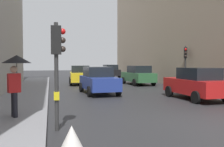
# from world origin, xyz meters

# --- Properties ---
(ground_plane) EXTENTS (120.00, 120.00, 0.00)m
(ground_plane) POSITION_xyz_m (0.00, 0.00, 0.00)
(ground_plane) COLOR #28282B
(sidewalk_kerb) EXTENTS (2.62, 40.00, 0.16)m
(sidewalk_kerb) POSITION_xyz_m (-6.64, 6.00, 0.08)
(sidewalk_kerb) COLOR gray
(sidewalk_kerb) RESTS_ON ground
(building_facade_right) EXTENTS (12.00, 32.60, 13.25)m
(building_facade_right) POSITION_xyz_m (11.33, 15.29, 6.62)
(building_facade_right) COLOR gray
(building_facade_right) RESTS_ON ground
(traffic_light_near_left) EXTENTS (0.43, 0.25, 3.22)m
(traffic_light_near_left) POSITION_xyz_m (-5.00, 0.13, 2.22)
(traffic_light_near_left) COLOR #2D2D2D
(traffic_light_near_left) RESTS_ON ground
(traffic_light_mid_street) EXTENTS (0.35, 0.45, 3.32)m
(traffic_light_mid_street) POSITION_xyz_m (5.02, 10.09, 2.29)
(traffic_light_mid_street) COLOR #2D2D2D
(traffic_light_mid_street) RESTS_ON ground
(car_green_estate) EXTENTS (2.25, 4.32, 1.76)m
(car_green_estate) POSITION_xyz_m (2.69, 14.37, 0.88)
(car_green_estate) COLOR #2D6038
(car_green_estate) RESTS_ON ground
(car_blue_van) EXTENTS (2.21, 4.30, 1.76)m
(car_blue_van) POSITION_xyz_m (-2.13, 8.65, 0.88)
(car_blue_van) COLOR navy
(car_blue_van) RESTS_ON ground
(car_red_sedan) EXTENTS (2.15, 4.27, 1.76)m
(car_red_sedan) POSITION_xyz_m (2.66, 4.83, 0.88)
(car_red_sedan) COLOR red
(car_red_sedan) RESTS_ON ground
(car_dark_suv) EXTENTS (2.14, 4.26, 1.76)m
(car_dark_suv) POSITION_xyz_m (2.72, 25.67, 0.88)
(car_dark_suv) COLOR black
(car_dark_suv) RESTS_ON ground
(car_yellow_taxi) EXTENTS (2.22, 4.30, 1.76)m
(car_yellow_taxi) POSITION_xyz_m (-2.48, 16.04, 0.88)
(car_yellow_taxi) COLOR yellow
(car_yellow_taxi) RESTS_ON ground
(pedestrian_with_umbrella) EXTENTS (1.00, 1.00, 2.14)m
(pedestrian_with_umbrella) POSITION_xyz_m (-6.36, 1.71, 1.84)
(pedestrian_with_umbrella) COLOR black
(pedestrian_with_umbrella) RESTS_ON sidewalk_kerb
(warning_sign_triangle) EXTENTS (0.64, 0.64, 0.65)m
(warning_sign_triangle) POSITION_xyz_m (-4.76, -1.93, 0.33)
(warning_sign_triangle) COLOR silver
(warning_sign_triangle) RESTS_ON ground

